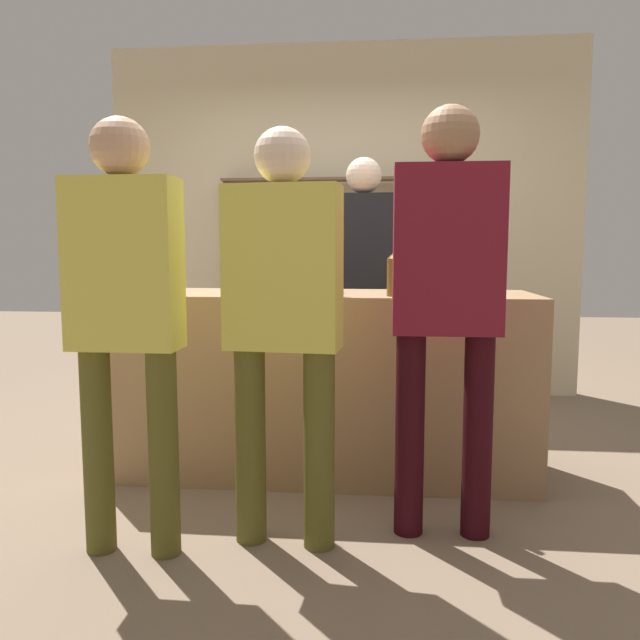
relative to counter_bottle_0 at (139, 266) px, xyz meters
The scene contains 14 objects.
ground_plane 1.43m from the counter_bottle_0, ahead, with size 16.00×16.00×0.00m, color #7A6651.
bar_counter 1.12m from the counter_bottle_0, ahead, with size 2.19×0.67×0.95m, color #997551.
back_wall 2.25m from the counter_bottle_0, 65.37° to the left, with size 3.79×0.12×2.80m, color beige.
back_shelf 2.07m from the counter_bottle_0, 63.16° to the left, with size 1.90×0.18×1.73m.
counter_bottle_0 is the anchor object (origin of this frame).
counter_bottle_1 1.32m from the counter_bottle_0, ahead, with size 0.09×0.09×0.32m.
counter_bottle_2 0.99m from the counter_bottle_0, ahead, with size 0.07×0.07×0.34m.
counter_bottle_3 0.53m from the counter_bottle_0, 13.07° to the right, with size 0.08×0.08×0.36m.
wine_glass 1.75m from the counter_bottle_0, ahead, with size 0.07×0.07×0.17m.
ice_bucket 0.88m from the counter_bottle_0, 10.00° to the left, with size 0.23×0.23×0.20m.
customer_right 1.63m from the counter_bottle_0, 22.07° to the right, with size 0.43×0.23×1.73m.
customer_left 0.94m from the counter_bottle_0, 71.65° to the right, with size 0.41×0.22×1.65m.
server_behind_counter 1.51m from the counter_bottle_0, 41.49° to the left, with size 0.40×0.23×1.77m.
customer_center 1.16m from the counter_bottle_0, 40.96° to the right, with size 0.45×0.23×1.63m.
Camera 1 is at (0.32, -3.22, 1.17)m, focal length 35.00 mm.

